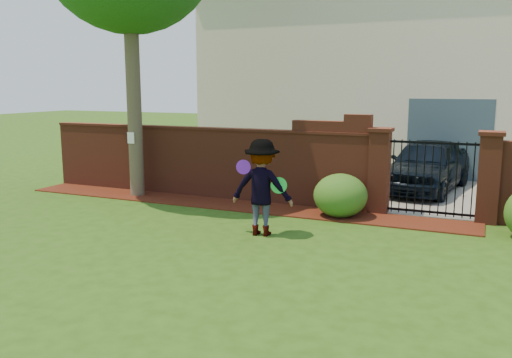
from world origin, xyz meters
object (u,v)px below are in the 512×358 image
at_px(frisbee_green, 279,185).
at_px(man, 261,188).
at_px(frisbee_purple, 243,167).
at_px(car, 424,166).

bearing_deg(frisbee_green, man, 179.73).
height_order(man, frisbee_purple, man).
height_order(car, frisbee_green, car).
relative_size(man, frisbee_green, 6.00).
bearing_deg(frisbee_green, car, 70.23).
distance_m(car, frisbee_green, 5.86).
bearing_deg(frisbee_green, frisbee_purple, -156.63).
height_order(man, frisbee_green, man).
bearing_deg(man, car, -119.49).
height_order(car, frisbee_purple, frisbee_purple).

